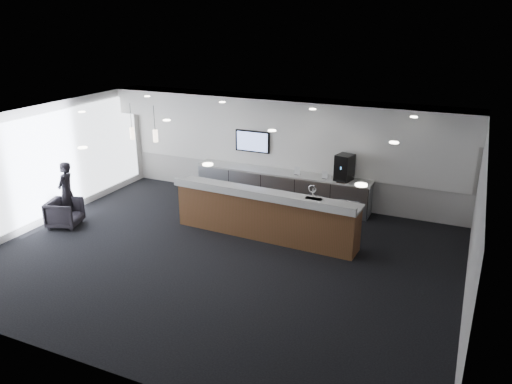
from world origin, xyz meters
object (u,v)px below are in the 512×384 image
at_px(armchair, 65,213).
at_px(lounge_guest, 66,192).
at_px(coffee_machine, 344,168).
at_px(service_counter, 265,214).

xyz_separation_m(armchair, lounge_guest, (-0.20, 0.34, 0.43)).
relative_size(coffee_machine, lounge_guest, 0.44).
bearing_deg(armchair, coffee_machine, -77.60).
xyz_separation_m(service_counter, lounge_guest, (-5.05, -1.13, 0.20)).
relative_size(service_counter, lounge_guest, 2.96).
relative_size(service_counter, armchair, 6.06).
bearing_deg(lounge_guest, coffee_machine, 104.53).
bearing_deg(coffee_machine, armchair, -135.95).
bearing_deg(coffee_machine, service_counter, -107.61).
bearing_deg(service_counter, lounge_guest, -164.75).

